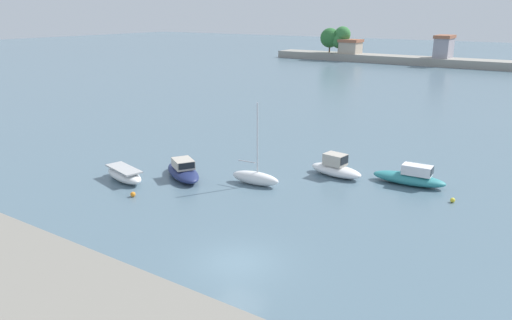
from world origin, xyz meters
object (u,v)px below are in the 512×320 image
(moored_boat_2, at_px, (255,178))
(moored_boat_4, at_px, (410,177))
(mooring_buoy_1, at_px, (453,200))
(mooring_buoy_0, at_px, (133,194))
(moored_boat_0, at_px, (124,175))
(moored_boat_1, at_px, (183,171))
(moored_boat_3, at_px, (336,168))

(moored_boat_2, xyz_separation_m, moored_boat_4, (9.40, 6.34, 0.03))
(mooring_buoy_1, bearing_deg, mooring_buoy_0, -148.73)
(moored_boat_0, bearing_deg, mooring_buoy_1, 37.91)
(mooring_buoy_0, xyz_separation_m, mooring_buoy_1, (18.42, 11.19, -0.02))
(moored_boat_0, xyz_separation_m, moored_boat_1, (3.18, 2.98, 0.06))
(moored_boat_4, distance_m, mooring_buoy_0, 19.88)
(moored_boat_1, bearing_deg, moored_boat_3, 67.38)
(moored_boat_4, relative_size, mooring_buoy_1, 16.61)
(moored_boat_0, relative_size, moored_boat_4, 0.85)
(moored_boat_3, bearing_deg, moored_boat_1, -136.71)
(moored_boat_0, xyz_separation_m, moored_boat_2, (8.60, 4.78, 0.05))
(moored_boat_2, distance_m, mooring_buoy_1, 13.61)
(mooring_buoy_0, bearing_deg, moored_boat_1, 88.37)
(moored_boat_1, xyz_separation_m, mooring_buoy_0, (-0.14, -4.94, -0.37))
(moored_boat_3, xyz_separation_m, moored_boat_4, (5.35, 1.26, -0.06))
(moored_boat_3, relative_size, mooring_buoy_1, 14.02)
(moored_boat_0, height_order, moored_boat_2, moored_boat_2)
(moored_boat_1, xyz_separation_m, mooring_buoy_1, (18.28, 6.25, -0.38))
(mooring_buoy_1, bearing_deg, moored_boat_0, -156.73)
(moored_boat_2, distance_m, mooring_buoy_0, 8.75)
(moored_boat_2, bearing_deg, mooring_buoy_0, -134.88)
(moored_boat_0, bearing_deg, moored_boat_1, 57.77)
(moored_boat_0, height_order, mooring_buoy_0, moored_boat_0)
(moored_boat_0, bearing_deg, moored_boat_2, 43.72)
(moored_boat_3, relative_size, moored_boat_4, 0.84)
(moored_boat_0, height_order, mooring_buoy_1, moored_boat_0)
(moored_boat_0, relative_size, moored_boat_3, 1.01)
(moored_boat_0, relative_size, mooring_buoy_0, 12.89)
(moored_boat_1, distance_m, moored_boat_2, 5.71)
(mooring_buoy_1, bearing_deg, moored_boat_3, 175.86)
(moored_boat_1, bearing_deg, moored_boat_4, 60.14)
(moored_boat_2, relative_size, moored_boat_4, 1.14)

